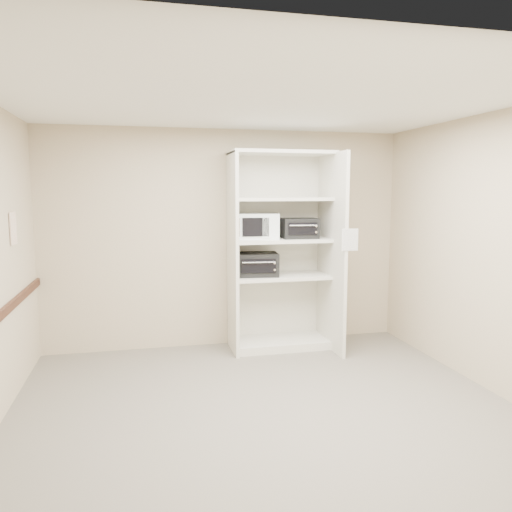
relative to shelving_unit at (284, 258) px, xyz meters
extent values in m
cube|color=#686057|center=(-0.67, -1.70, -1.13)|extent=(4.50, 4.00, 0.01)
cube|color=white|center=(-0.67, -1.70, 1.57)|extent=(4.50, 4.00, 0.01)
cube|color=tan|center=(-0.67, 0.30, 0.22)|extent=(4.50, 0.02, 2.70)
cube|color=tan|center=(-0.67, -3.70, 0.22)|extent=(4.50, 0.02, 2.70)
cube|color=tan|center=(1.58, -1.70, 0.22)|extent=(0.02, 4.00, 2.70)
cube|color=beige|center=(-0.65, -0.02, 0.07)|extent=(0.04, 0.60, 2.40)
cube|color=beige|center=(0.55, -0.17, 0.07)|extent=(0.04, 0.90, 2.40)
cube|color=beige|center=(-0.05, 0.28, 0.07)|extent=(1.24, 0.02, 2.40)
cube|color=beige|center=(-0.05, 0.00, -1.08)|extent=(1.16, 0.56, 0.10)
cube|color=beige|center=(-0.05, 0.00, -0.23)|extent=(1.16, 0.56, 0.04)
cube|color=beige|center=(-0.05, 0.00, 0.22)|extent=(1.16, 0.56, 0.04)
cube|color=beige|center=(-0.05, 0.00, 0.72)|extent=(1.16, 0.56, 0.04)
cube|color=beige|center=(-0.05, 0.00, 1.27)|extent=(1.24, 0.60, 0.04)
cube|color=white|center=(-0.34, 0.05, 0.39)|extent=(0.55, 0.44, 0.31)
cube|color=black|center=(0.19, -0.03, 0.36)|extent=(0.45, 0.35, 0.25)
cube|color=black|center=(-0.34, 0.00, -0.07)|extent=(0.54, 0.44, 0.28)
cube|color=white|center=(0.59, -0.63, 0.27)|extent=(0.19, 0.01, 0.25)
cube|color=white|center=(-2.90, -0.69, 0.46)|extent=(0.01, 0.22, 0.31)
camera|label=1|loc=(-1.71, -5.86, 0.81)|focal=35.00mm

